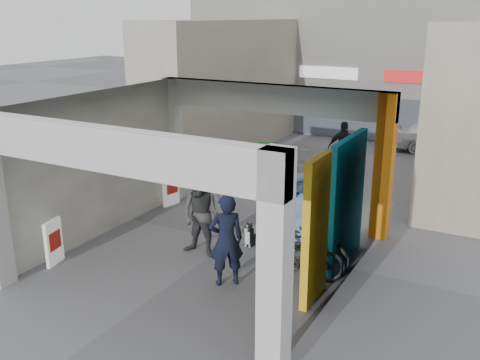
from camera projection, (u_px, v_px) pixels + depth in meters
The scene contains 20 objects.
ground at pixel (231, 241), 12.72m from camera, with size 90.00×90.00×0.00m, color #5E5E64.
arcade_canopy at pixel (233, 159), 11.10m from camera, with size 6.40×6.45×6.40m.
far_building at pixel (389, 43), 23.26m from camera, with size 18.00×4.08×8.00m.
plaza_bldg_left at pixel (225, 88), 20.33m from camera, with size 2.00×9.00×5.00m, color #A8A18B.
bollard_left at pixel (218, 187), 15.24m from camera, with size 0.09×0.09×0.95m, color #979A9F.
bollard_center at pixel (272, 196), 14.46m from camera, with size 0.09×0.09×0.96m, color #979A9F.
bollard_right at pixel (331, 207), 13.67m from camera, with size 0.09×0.09×0.90m, color #979A9F.
advert_board_near at pixel (54, 242), 11.44m from camera, with size 0.20×0.55×1.00m.
advert_board_far at pixel (171, 188), 15.03m from camera, with size 0.20×0.55×1.00m.
cafe_set at pixel (280, 168), 17.66m from camera, with size 1.55×1.25×0.94m.
produce_stand at pixel (268, 158), 18.97m from camera, with size 1.21×0.65×0.79m.
crate_stack at pixel (351, 163), 18.39m from camera, with size 0.55×0.50×0.56m.
border_collie at pixel (250, 236), 12.43m from camera, with size 0.22×0.43×0.59m.
man_with_dog at pixel (226, 240), 10.45m from camera, with size 0.69×0.45×1.88m, color black.
man_back_turned at pixel (201, 215), 11.76m from camera, with size 0.92×0.72×1.90m, color #3A3A3C.
man_elderly at pixel (303, 211), 12.16m from camera, with size 0.88×0.57×1.79m, color #6180BC.
man_crates at pixel (344, 148), 17.87m from camera, with size 1.05×0.44×1.80m, color black.
bicycle_front at pixel (303, 243), 11.30m from camera, with size 0.73×2.09×1.10m, color black.
bicycle_rear at pixel (302, 257), 10.68m from camera, with size 0.49×1.73×1.04m, color black.
white_van at pixel (444, 136), 20.77m from camera, with size 1.53×3.80×1.29m, color silver.
Camera 1 is at (5.82, -10.17, 5.16)m, focal length 40.00 mm.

